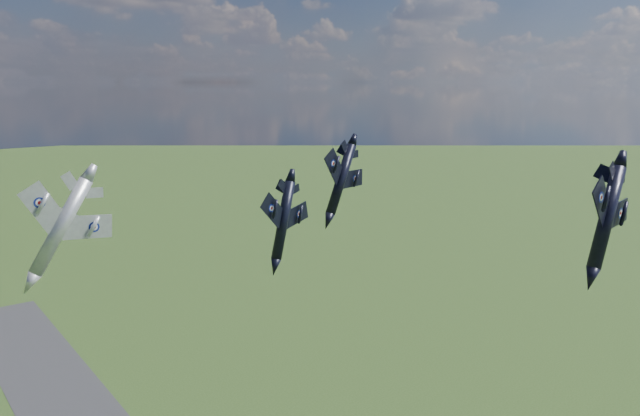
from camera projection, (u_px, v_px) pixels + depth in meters
jet_lead_navy at (283, 220)px, 81.50m from camera, size 14.11×16.59×5.78m
jet_right_navy at (607, 217)px, 66.77m from camera, size 13.59×17.09×7.48m
jet_high_navy at (341, 179)px, 99.94m from camera, size 15.60×18.80×8.50m
jet_left_silver at (61, 226)px, 70.47m from camera, size 12.83×17.15×9.09m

